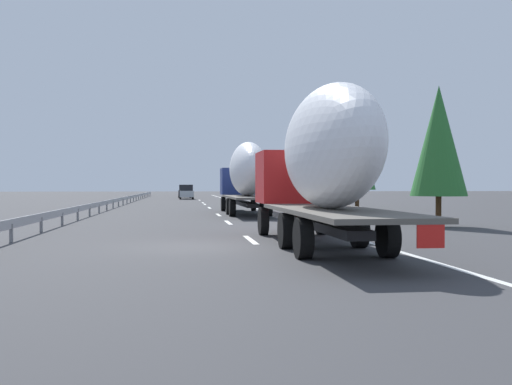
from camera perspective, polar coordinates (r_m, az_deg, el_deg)
The scene contains 22 objects.
ground_plane at distance 57.62m, azimuth -6.81°, elevation -1.16°, with size 260.00×260.00×0.00m, color #38383A.
lane_stripe_0 at distance 19.81m, azimuth -0.55°, elevation -4.64°, with size 3.20×0.20×0.01m, color white.
lane_stripe_1 at distance 29.12m, azimuth -2.73°, elevation -2.94°, with size 3.20×0.20×0.01m, color white.
lane_stripe_2 at distance 36.71m, azimuth -3.69°, elevation -2.19°, with size 3.20×0.20×0.01m, color white.
lane_stripe_3 at distance 48.48m, azimuth -4.58°, elevation -1.50°, with size 3.20×0.20×0.01m, color white.
lane_stripe_4 at distance 57.84m, azimuth -5.03°, elevation -1.15°, with size 3.20×0.20×0.01m, color white.
lane_stripe_5 at distance 62.89m, azimuth -5.22°, elevation -1.00°, with size 3.20×0.20×0.01m, color white.
lane_stripe_6 at distance 74.06m, azimuth -5.54°, elevation -0.75°, with size 3.20×0.20×0.01m, color white.
edge_line_right at distance 62.91m, azimuth -1.84°, elevation -1.00°, with size 110.00×0.20×0.01m, color white.
truck_lead at distance 37.42m, azimuth -1.00°, elevation 1.78°, with size 14.03×2.55×4.55m.
truck_trailing at distance 17.43m, azimuth 6.40°, elevation 3.19°, with size 13.14×2.55×4.64m.
car_white_van at distance 99.38m, azimuth -6.93°, elevation 0.17°, with size 4.77×1.90×1.97m.
car_silver_hatch at distance 79.32m, azimuth -6.80°, elevation 0.04°, with size 4.03×1.89×1.97m.
car_black_suv at distance 87.63m, azimuth -6.97°, elevation 0.11°, with size 4.52×1.91×1.98m.
road_sign at distance 52.43m, azimuth 0.59°, elevation 0.99°, with size 0.10×0.90×3.07m.
tree_0 at distance 44.53m, azimuth 7.23°, elevation 3.28°, with size 2.68×2.68×6.01m.
tree_1 at distance 98.26m, azimuth -0.06°, elevation 1.89°, with size 2.44×2.44×6.12m.
tree_2 at distance 57.58m, azimuth 4.28°, elevation 2.91°, with size 3.63×3.63×6.85m.
tree_3 at distance 51.39m, azimuth 4.70°, elevation 4.01°, with size 3.61×3.61×7.73m.
tree_4 at distance 45.39m, azimuth 9.86°, elevation 3.75°, with size 2.81×2.81×7.05m.
tree_5 at distance 27.47m, azimuth 17.43°, elevation 4.84°, with size 2.52×2.52×6.34m.
guardrail_median at distance 60.85m, azimuth -12.50°, elevation -0.53°, with size 94.00×0.10×0.76m.
Camera 1 is at (-17.59, 0.54, 1.84)m, focal length 40.93 mm.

